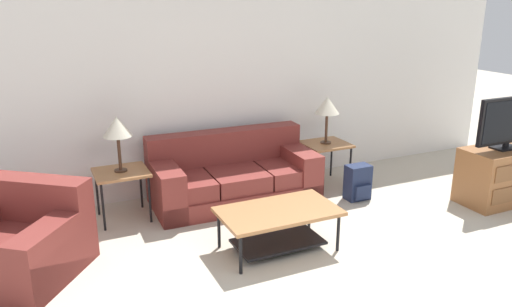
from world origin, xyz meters
The scene contains 11 objects.
wall_back centered at (0.00, 3.84, 1.30)m, with size 8.76×0.06×2.60m.
couch centered at (-0.08, 3.29, 0.30)m, with size 1.99×0.96×0.82m.
armchair centered at (-2.47, 2.53, 0.28)m, with size 1.45×1.44×0.80m.
coffee_table centered at (-0.15, 1.94, 0.31)m, with size 1.15×0.67×0.42m.
side_table_left centered at (-1.40, 3.30, 0.51)m, with size 0.58×0.53×0.56m.
side_table_right centered at (1.24, 3.30, 0.51)m, with size 0.58×0.53×0.56m.
table_lamp_left centered at (-1.40, 3.30, 1.06)m, with size 0.32×0.32×0.62m.
table_lamp_right centered at (1.24, 3.30, 1.06)m, with size 0.32×0.32×0.62m.
tv_console centered at (2.85, 1.90, 0.34)m, with size 1.00×0.55×0.68m.
television centered at (2.85, 1.90, 1.01)m, with size 0.95×0.20×0.62m.
backpack centered at (1.32, 2.67, 0.21)m, with size 0.30×0.27×0.44m.
Camera 1 is at (-2.20, -2.01, 2.39)m, focal length 35.00 mm.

